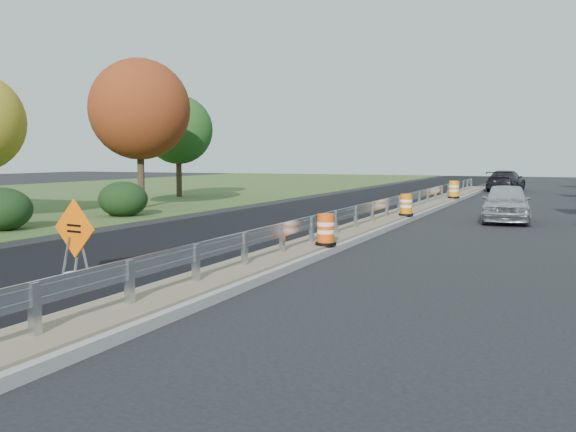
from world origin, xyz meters
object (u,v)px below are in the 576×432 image
at_px(barrel_median_mid, 406,205).
at_px(caution_sign, 75,259).
at_px(barrel_median_far, 454,190).
at_px(barrel_median_near, 326,230).
at_px(car_silver, 506,203).
at_px(car_dark_far, 506,181).

bearing_deg(barrel_median_mid, caution_sign, -103.51).
bearing_deg(barrel_median_far, barrel_median_mid, -90.00).
bearing_deg(caution_sign, barrel_median_near, 66.99).
xyz_separation_m(barrel_median_near, barrel_median_mid, (0.00, 9.28, 0.01)).
distance_m(caution_sign, barrel_median_far, 26.70).
relative_size(barrel_median_near, car_silver, 0.19).
bearing_deg(car_dark_far, barrel_median_mid, 91.25).
xyz_separation_m(caution_sign, barrel_median_near, (3.55, 5.50, 0.19)).
bearing_deg(barrel_median_near, car_dark_far, 87.10).
bearing_deg(caution_sign, car_dark_far, 92.22).
bearing_deg(barrel_median_near, barrel_median_far, 90.00).
distance_m(barrel_median_mid, car_dark_far, 24.65).
bearing_deg(car_dark_far, barrel_median_near, 92.34).
bearing_deg(barrel_median_mid, barrel_median_near, -90.00).
bearing_deg(car_silver, barrel_median_near, -113.68).
distance_m(barrel_median_mid, car_silver, 3.90).
relative_size(barrel_median_far, car_silver, 0.22).
xyz_separation_m(caution_sign, barrel_median_far, (3.55, 26.46, 0.26)).
bearing_deg(car_silver, barrel_median_mid, -164.51).
relative_size(caution_sign, car_dark_far, 0.32).
distance_m(barrel_median_near, barrel_median_mid, 9.28).
xyz_separation_m(barrel_median_near, barrel_median_far, (0.00, 20.96, 0.07)).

